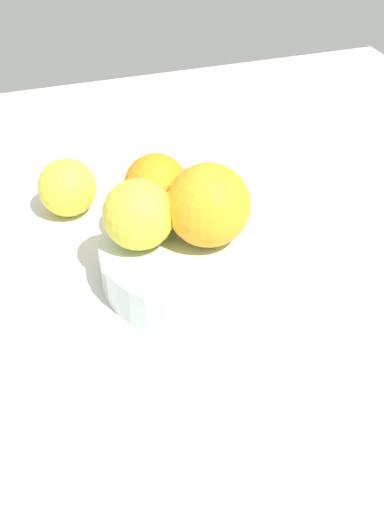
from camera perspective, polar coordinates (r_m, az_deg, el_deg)
The scene contains 7 objects.
ground_plane at distance 67.83cm, azimuth 0.00°, elevation -2.42°, with size 110.00×110.00×2.00cm, color silver.
fruit_bowl at distance 65.84cm, azimuth 0.00°, elevation -0.38°, with size 19.46×19.46×4.45cm.
orange_in_bowl_0 at distance 62.55cm, azimuth 1.44°, elevation 4.81°, with size 8.60×8.60×8.60cm, color #F9A823.
orange_in_bowl_1 at distance 62.34cm, azimuth -4.94°, elevation 3.82°, with size 7.32×7.32×7.32cm, color yellow.
orange_in_bowl_2 at distance 67.05cm, azimuth -3.33°, elevation 6.46°, with size 6.97×6.97×6.97cm, color orange.
orange_loose_0 at distance 76.39cm, azimuth -11.42°, elevation 6.17°, with size 7.01×7.01×7.01cm, color yellow.
folded_napkin at distance 87.15cm, azimuth -6.74°, elevation 8.46°, with size 14.40×14.40×0.30cm, color beige.
Camera 1 is at (-48.66, 15.95, 43.49)cm, focal length 43.45 mm.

